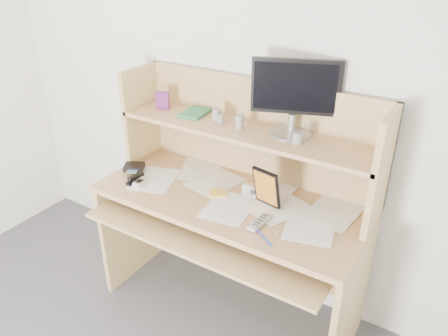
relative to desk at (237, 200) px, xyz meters
The scene contains 19 objects.
back_wall 0.60m from the desk, 90.00° to the left, with size 3.60×0.04×2.50m, color white.
desk is the anchor object (origin of this frame).
paper_clutter 0.10m from the desk, 90.00° to the right, with size 1.32×0.54×0.01m, color silver.
keyboard 0.16m from the desk, 117.60° to the right, with size 0.53×0.24×0.04m.
tv_remote 0.33m from the desk, 39.93° to the right, with size 0.04×0.16×0.02m, color #A5A5A0.
flip_phone 0.53m from the desk, 155.91° to the right, with size 0.05×0.09×0.02m, color silver.
stapler 0.57m from the desk, 158.20° to the right, with size 0.03×0.11×0.04m, color black.
wallet 0.63m from the desk, behind, with size 0.11×0.09×0.03m, color black.
sticky_note_pad 0.12m from the desk, 131.20° to the right, with size 0.08×0.08×0.01m, color #FFE743.
digital_camera 0.12m from the desk, ahead, with size 0.09×0.03×0.05m, color silver.
game_case 0.26m from the desk, 14.90° to the right, with size 0.14×0.02×0.20m, color black.
blue_pen 0.43m from the desk, 43.38° to the right, with size 0.01×0.01×0.14m, color #182DB7.
card_box 0.69m from the desk, behind, with size 0.07×0.02×0.10m, color #A02815.
shelf_book 0.52m from the desk, 163.11° to the left, with size 0.12×0.17×0.02m, color #348255.
chip_stack_a 0.44m from the desk, 157.06° to the left, with size 0.04×0.04×0.05m, color black.
chip_stack_b 0.46m from the desk, 156.09° to the left, with size 0.04×0.04×0.07m, color silver.
chip_stack_c 0.51m from the desk, ahead, with size 0.05×0.05×0.06m, color black.
chip_stack_d 0.43m from the desk, 110.85° to the left, with size 0.04×0.04×0.07m, color white.
monitor 0.64m from the desk, 32.10° to the left, with size 0.40×0.22×0.36m.
Camera 1 is at (0.99, -0.15, 1.91)m, focal length 35.00 mm.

